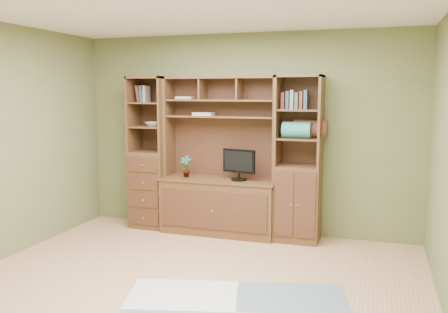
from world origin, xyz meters
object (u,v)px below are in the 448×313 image
(right_tower, at_px, (299,159))
(monitor, at_px, (239,159))
(left_tower, at_px, (150,153))
(center_hutch, at_px, (219,156))

(right_tower, height_order, monitor, right_tower)
(left_tower, distance_m, right_tower, 2.02)
(left_tower, bearing_deg, center_hutch, -2.29)
(right_tower, distance_m, monitor, 0.75)
(center_hutch, bearing_deg, right_tower, 2.23)
(monitor, bearing_deg, left_tower, -171.25)
(center_hutch, distance_m, right_tower, 1.03)
(monitor, bearing_deg, right_tower, 17.86)
(center_hutch, height_order, left_tower, same)
(center_hutch, relative_size, monitor, 3.74)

